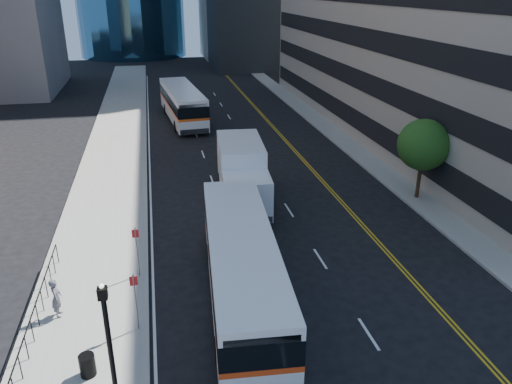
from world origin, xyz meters
TOP-DOWN VIEW (x-y plane):
  - ground at (0.00, 0.00)m, footprint 160.00×160.00m
  - sidewalk_west at (-10.50, 25.00)m, footprint 5.00×90.00m
  - sidewalk_east at (9.00, 25.00)m, footprint 2.00×90.00m
  - street_tree at (9.00, 8.00)m, footprint 3.20×3.20m
  - lamp_post at (-9.00, -6.00)m, footprint 0.28×0.28m
  - bus_front at (-4.00, -0.77)m, footprint 3.63×12.61m
  - bus_rear at (-4.31, 31.25)m, footprint 4.00×13.17m
  - box_truck at (-2.09, 9.71)m, footprint 3.32×8.04m
  - trash_can at (-10.08, -4.25)m, footprint 0.56×0.56m
  - pedestrian at (-11.62, -0.46)m, footprint 0.45×0.65m

SIDE VIEW (x-z plane):
  - ground at x=0.00m, z-range 0.00..0.00m
  - sidewalk_west at x=-10.50m, z-range 0.00..0.15m
  - sidewalk_east at x=9.00m, z-range 0.00..0.15m
  - trash_can at x=-10.08m, z-range 0.15..0.97m
  - pedestrian at x=-11.62m, z-range 0.15..1.85m
  - bus_front at x=-4.00m, z-range 0.15..3.36m
  - bus_rear at x=-4.31m, z-range 0.15..3.50m
  - box_truck at x=-2.09m, z-range 0.10..3.86m
  - lamp_post at x=-9.00m, z-range 0.44..5.00m
  - street_tree at x=9.00m, z-range 1.09..6.19m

